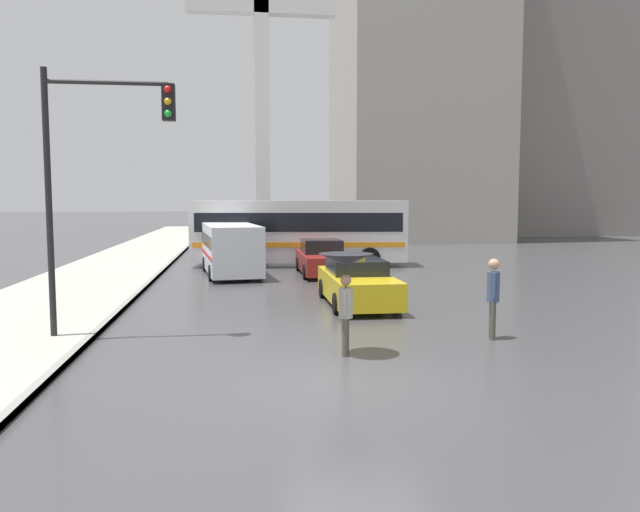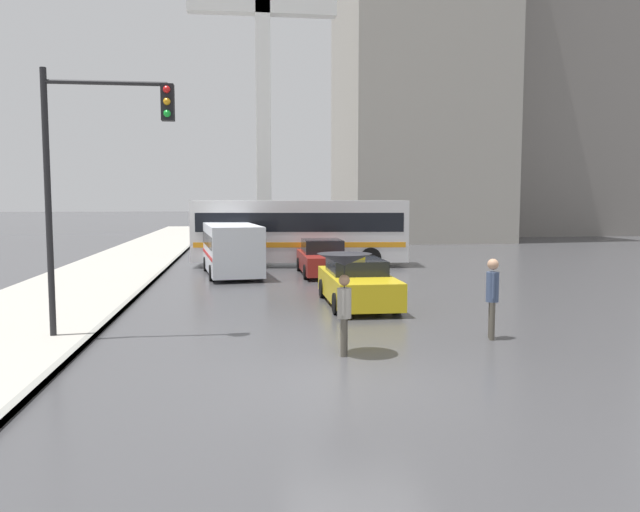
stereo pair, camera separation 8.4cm
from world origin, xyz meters
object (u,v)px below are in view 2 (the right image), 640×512
object	(u,v)px
city_bus	(300,230)
pedestrian_man	(492,291)
taxi	(357,283)
pedestrian_with_umbrella	(344,272)
monument_cross	(263,60)
traffic_light	(96,157)
sedan_red	(323,259)
ambulance_van	(231,247)

from	to	relation	value
city_bus	pedestrian_man	xyz separation A→B (m)	(2.88, -16.14, -0.63)
pedestrian_man	taxi	bearing A→B (deg)	-141.01
pedestrian_with_umbrella	monument_cross	world-z (taller)	monument_cross
traffic_light	sedan_red	bearing A→B (deg)	60.43
taxi	traffic_light	size ratio (longest dim) A/B	0.79
traffic_light	ambulance_van	bearing A→B (deg)	77.01
sedan_red	pedestrian_man	world-z (taller)	pedestrian_man
sedan_red	ambulance_van	distance (m)	3.86
taxi	city_bus	bearing A→B (deg)	-86.45
pedestrian_with_umbrella	pedestrian_man	world-z (taller)	pedestrian_with_umbrella
taxi	pedestrian_with_umbrella	xyz separation A→B (m)	(-1.39, -6.01, 1.07)
traffic_light	monument_cross	xyz separation A→B (m)	(4.57, 25.06, 7.60)
pedestrian_man	monument_cross	distance (m)	28.46
sedan_red	monument_cross	distance (m)	17.58
ambulance_van	traffic_light	bearing A→B (deg)	70.08
pedestrian_with_umbrella	taxi	bearing A→B (deg)	3.28
sedan_red	traffic_light	size ratio (longest dim) A/B	0.79
pedestrian_with_umbrella	pedestrian_man	size ratio (longest dim) A/B	1.13
taxi	monument_cross	xyz separation A→B (m)	(-2.04, 21.09, 11.07)
taxi	sedan_red	bearing A→B (deg)	-89.46
city_bus	pedestrian_with_umbrella	bearing A→B (deg)	-176.52
ambulance_van	pedestrian_with_umbrella	bearing A→B (deg)	93.25
pedestrian_with_umbrella	pedestrian_man	distance (m)	3.78
sedan_red	ambulance_van	world-z (taller)	ambulance_van
pedestrian_man	traffic_light	xyz separation A→B (m)	(-8.80, 1.00, 3.02)
ambulance_van	city_bus	distance (m)	4.62
city_bus	pedestrian_with_umbrella	xyz separation A→B (m)	(-0.69, -17.19, -0.01)
city_bus	pedestrian_man	distance (m)	16.41
traffic_light	pedestrian_man	bearing A→B (deg)	-6.51
sedan_red	pedestrian_with_umbrella	xyz separation A→B (m)	(-1.32, -13.57, 1.05)
taxi	traffic_light	world-z (taller)	traffic_light
ambulance_van	pedestrian_with_umbrella	world-z (taller)	ambulance_van
taxi	traffic_light	distance (m)	8.45
taxi	sedan_red	xyz separation A→B (m)	(-0.07, 7.56, 0.03)
traffic_light	city_bus	bearing A→B (deg)	68.65
pedestrian_man	ambulance_van	bearing A→B (deg)	-139.50
taxi	pedestrian_with_umbrella	world-z (taller)	pedestrian_with_umbrella
city_bus	traffic_light	bearing A→B (deg)	164.44
pedestrian_with_umbrella	ambulance_van	bearing A→B (deg)	26.45
city_bus	pedestrian_with_umbrella	world-z (taller)	city_bus
city_bus	ambulance_van	bearing A→B (deg)	141.81
taxi	pedestrian_with_umbrella	distance (m)	6.26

